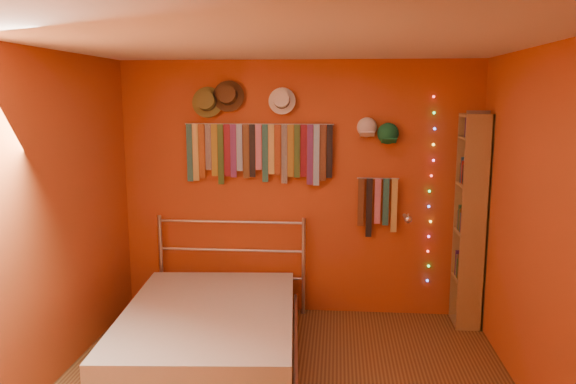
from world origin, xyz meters
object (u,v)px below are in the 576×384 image
(bed, at_px, (209,332))
(tie_rack, at_px, (259,150))
(reading_lamp, at_px, (408,219))
(bookshelf, at_px, (475,220))

(bed, bearing_deg, tie_rack, 70.80)
(reading_lamp, bearing_deg, tie_rack, 172.74)
(reading_lamp, relative_size, bed, 0.15)
(tie_rack, distance_m, reading_lamp, 1.56)
(reading_lamp, distance_m, bed, 2.08)
(reading_lamp, relative_size, bookshelf, 0.16)
(reading_lamp, xyz_separation_m, bookshelf, (0.62, 0.03, -0.01))
(bed, bearing_deg, bookshelf, 17.03)
(tie_rack, height_order, bookshelf, bookshelf)
(reading_lamp, height_order, bookshelf, bookshelf)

